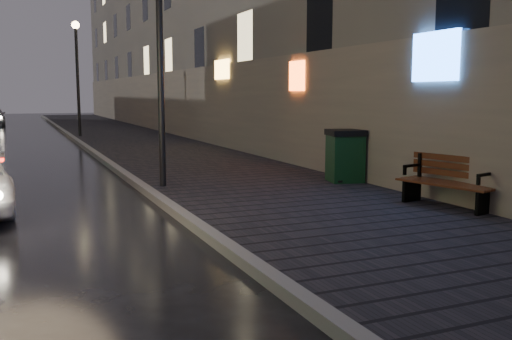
{
  "coord_description": "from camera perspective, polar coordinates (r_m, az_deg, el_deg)",
  "views": [
    {
      "loc": [
        -1.08,
        -5.93,
        2.13
      ],
      "look_at": [
        2.66,
        2.8,
        0.85
      ],
      "focal_mm": 40.0,
      "sensor_mm": 36.0,
      "label": 1
    }
  ],
  "objects": [
    {
      "name": "lamp_far",
      "position": [
        28.12,
        -17.46,
        10.09
      ],
      "size": [
        0.36,
        0.36,
        5.28
      ],
      "color": "black",
      "rests_on": "sidewalk"
    },
    {
      "name": "trash_bin",
      "position": [
        13.0,
        8.9,
        1.47
      ],
      "size": [
        0.92,
        0.92,
        1.17
      ],
      "rotation": [
        0.0,
        0.0,
        -0.23
      ],
      "color": "black",
      "rests_on": "sidewalk"
    },
    {
      "name": "lamp_near",
      "position": [
        12.36,
        -9.63,
        13.88
      ],
      "size": [
        0.36,
        0.36,
        5.28
      ],
      "color": "black",
      "rests_on": "sidewalk"
    },
    {
      "name": "sidewalk",
      "position": [
        27.47,
        -12.7,
        3.19
      ],
      "size": [
        4.6,
        58.0,
        0.15
      ],
      "primitive_type": "cube",
      "color": "black",
      "rests_on": "ground"
    },
    {
      "name": "bench",
      "position": [
        10.54,
        18.75,
        -1.09
      ],
      "size": [
        1.02,
        1.85,
        0.9
      ],
      "rotation": [
        0.0,
        0.0,
        0.25
      ],
      "color": "black",
      "rests_on": "sidewalk"
    },
    {
      "name": "curb",
      "position": [
        27.13,
        -17.69,
        2.96
      ],
      "size": [
        0.2,
        58.0,
        0.15
      ],
      "primitive_type": "cube",
      "color": "slate",
      "rests_on": "ground"
    },
    {
      "name": "building_near",
      "position": [
        32.29,
        -8.61,
        15.36
      ],
      "size": [
        1.8,
        50.0,
        13.0
      ],
      "primitive_type": "cube",
      "color": "#605B54",
      "rests_on": "ground"
    },
    {
      "name": "ground",
      "position": [
        6.39,
        -12.42,
        -11.96
      ],
      "size": [
        120.0,
        120.0,
        0.0
      ],
      "primitive_type": "plane",
      "color": "black",
      "rests_on": "ground"
    }
  ]
}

